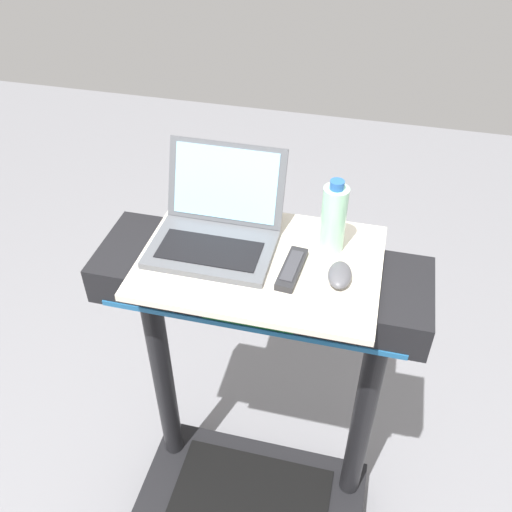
# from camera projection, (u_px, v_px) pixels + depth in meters

# --- Properties ---
(desk_board) EXTENTS (0.63, 0.44, 0.02)m
(desk_board) POSITION_uv_depth(u_px,v_px,m) (260.00, 262.00, 1.48)
(desk_board) COLOR beige
(desk_board) RESTS_ON treadmill_base
(laptop) EXTENTS (0.33, 0.30, 0.23)m
(laptop) POSITION_uv_depth(u_px,v_px,m) (216.00, 227.00, 1.50)
(laptop) COLOR #515459
(laptop) RESTS_ON desk_board
(computer_mouse) EXTENTS (0.07, 0.10, 0.03)m
(computer_mouse) POSITION_uv_depth(u_px,v_px,m) (340.00, 275.00, 1.40)
(computer_mouse) COLOR #4C4C51
(computer_mouse) RESTS_ON desk_board
(water_bottle) EXTENTS (0.07, 0.07, 0.21)m
(water_bottle) POSITION_uv_depth(u_px,v_px,m) (333.00, 218.00, 1.44)
(water_bottle) COLOR #9EDBB2
(water_bottle) RESTS_ON desk_board
(tv_remote) EXTENTS (0.06, 0.16, 0.02)m
(tv_remote) POSITION_uv_depth(u_px,v_px,m) (292.00, 269.00, 1.43)
(tv_remote) COLOR #232326
(tv_remote) RESTS_ON desk_board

